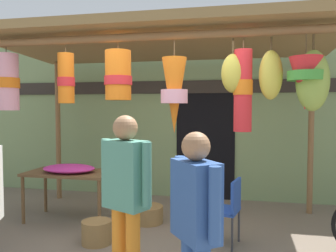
% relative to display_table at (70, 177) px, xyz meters
% --- Properties ---
extents(ground_plane, '(30.00, 30.00, 0.00)m').
position_rel_display_table_xyz_m(ground_plane, '(1.54, -0.67, -0.67)').
color(ground_plane, '#756656').
extents(shop_facade, '(11.40, 0.29, 3.42)m').
position_rel_display_table_xyz_m(shop_facade, '(1.54, 1.82, 1.04)').
color(shop_facade, '#7A9360').
rests_on(shop_facade, ground_plane).
extents(market_stall_canopy, '(5.00, 2.37, 2.82)m').
position_rel_display_table_xyz_m(market_stall_canopy, '(1.53, -0.04, 1.80)').
color(market_stall_canopy, brown).
rests_on(market_stall_canopy, ground_plane).
extents(display_table, '(1.31, 0.70, 0.75)m').
position_rel_display_table_xyz_m(display_table, '(0.00, 0.00, 0.00)').
color(display_table, brown).
rests_on(display_table, ground_plane).
extents(flower_heap_on_table, '(0.80, 0.56, 0.11)m').
position_rel_display_table_xyz_m(flower_heap_on_table, '(0.03, -0.06, 0.14)').
color(flower_heap_on_table, '#D13399').
rests_on(flower_heap_on_table, display_table).
extents(folding_chair, '(0.48, 0.48, 0.84)m').
position_rel_display_table_xyz_m(folding_chair, '(2.40, -0.48, -0.17)').
color(folding_chair, '#2347A8').
rests_on(folding_chair, ground_plane).
extents(wicker_basket_by_table, '(0.37, 0.37, 0.29)m').
position_rel_display_table_xyz_m(wicker_basket_by_table, '(0.77, -0.77, -0.52)').
color(wicker_basket_by_table, olive).
rests_on(wicker_basket_by_table, ground_plane).
extents(wicker_basket_spare, '(0.47, 0.47, 0.25)m').
position_rel_display_table_xyz_m(wicker_basket_spare, '(1.19, 0.14, -0.55)').
color(wicker_basket_spare, olive).
rests_on(wicker_basket_spare, ground_plane).
extents(customer_foreground, '(0.54, 0.37, 1.66)m').
position_rel_display_table_xyz_m(customer_foreground, '(1.54, -1.85, 0.31)').
color(customer_foreground, orange).
rests_on(customer_foreground, ground_plane).
extents(passerby_at_right, '(0.42, 0.49, 1.56)m').
position_rel_display_table_xyz_m(passerby_at_right, '(2.23, -2.31, 0.24)').
color(passerby_at_right, '#2D5193').
rests_on(passerby_at_right, ground_plane).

